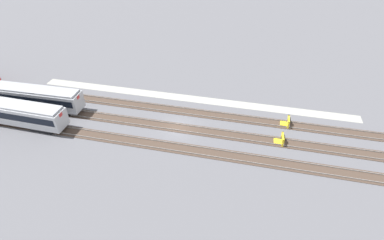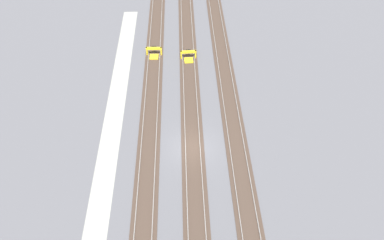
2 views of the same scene
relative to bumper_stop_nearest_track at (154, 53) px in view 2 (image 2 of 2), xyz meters
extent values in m
plane|color=#5B5B60|center=(15.55, 4.34, -0.51)|extent=(400.00, 400.00, 0.00)
cube|color=#9E9E93|center=(15.55, -3.89, -0.51)|extent=(54.00, 2.00, 0.01)
cube|color=#47382D|center=(15.55, 0.01, -0.48)|extent=(90.00, 2.23, 0.06)
cube|color=gray|center=(15.55, 0.73, -0.38)|extent=(90.00, 0.07, 0.15)
cube|color=gray|center=(15.55, -0.71, -0.38)|extent=(90.00, 0.07, 0.15)
cube|color=#47382D|center=(15.55, 4.34, -0.48)|extent=(90.00, 2.24, 0.06)
cube|color=gray|center=(15.55, 5.05, -0.38)|extent=(90.00, 0.07, 0.15)
cube|color=gray|center=(15.55, 3.62, -0.38)|extent=(90.00, 0.07, 0.15)
cube|color=#47382D|center=(15.55, 8.66, -0.48)|extent=(90.00, 2.23, 0.06)
cube|color=gray|center=(15.55, 9.38, -0.38)|extent=(90.00, 0.07, 0.15)
cube|color=gray|center=(15.55, 7.95, -0.38)|extent=(90.00, 0.07, 0.15)
cube|color=yellow|center=(-0.21, 0.91, 0.06)|extent=(0.19, 0.19, 1.15)
cube|color=yellow|center=(-0.27, -0.89, 0.06)|extent=(0.19, 0.19, 1.15)
cube|color=yellow|center=(-0.24, 0.01, 0.49)|extent=(0.30, 2.01, 0.30)
cube|color=yellow|center=(0.31, -0.01, -0.42)|extent=(1.13, 1.11, 0.18)
cube|color=black|center=(-0.42, 0.01, 0.49)|extent=(0.14, 0.60, 0.44)
cube|color=yellow|center=(0.63, 5.23, 0.06)|extent=(0.19, 0.19, 1.15)
cube|color=yellow|center=(0.71, 3.44, 0.06)|extent=(0.19, 0.19, 1.15)
cube|color=yellow|center=(0.67, 4.34, 0.49)|extent=(0.33, 2.01, 0.30)
cube|color=yellow|center=(1.22, 4.36, -0.42)|extent=(1.15, 1.13, 0.18)
cube|color=black|center=(0.49, 4.33, 0.49)|extent=(0.15, 0.60, 0.44)
camera|label=1|loc=(5.92, 37.89, 26.95)|focal=28.00mm
camera|label=2|loc=(39.62, 3.41, 27.27)|focal=35.00mm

